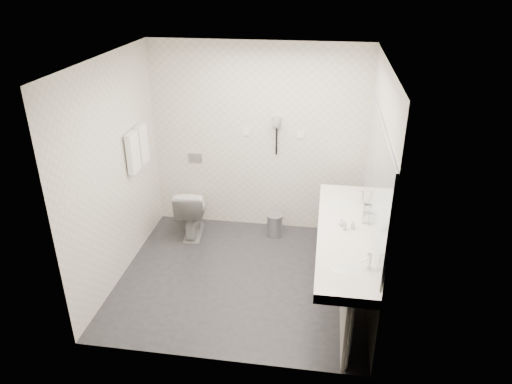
# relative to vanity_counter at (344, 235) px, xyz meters

# --- Properties ---
(floor) EXTENTS (2.80, 2.80, 0.00)m
(floor) POSITION_rel_vanity_counter_xyz_m (-1.12, 0.20, -0.80)
(floor) COLOR #28272B
(floor) RESTS_ON ground
(ceiling) EXTENTS (2.80, 2.80, 0.00)m
(ceiling) POSITION_rel_vanity_counter_xyz_m (-1.12, 0.20, 1.70)
(ceiling) COLOR white
(ceiling) RESTS_ON wall_back
(wall_back) EXTENTS (2.80, 0.00, 2.80)m
(wall_back) POSITION_rel_vanity_counter_xyz_m (-1.12, 1.50, 0.45)
(wall_back) COLOR silver
(wall_back) RESTS_ON floor
(wall_front) EXTENTS (2.80, 0.00, 2.80)m
(wall_front) POSITION_rel_vanity_counter_xyz_m (-1.12, -1.10, 0.45)
(wall_front) COLOR silver
(wall_front) RESTS_ON floor
(wall_left) EXTENTS (0.00, 2.60, 2.60)m
(wall_left) POSITION_rel_vanity_counter_xyz_m (-2.52, 0.20, 0.45)
(wall_left) COLOR silver
(wall_left) RESTS_ON floor
(wall_right) EXTENTS (0.00, 2.60, 2.60)m
(wall_right) POSITION_rel_vanity_counter_xyz_m (0.27, 0.20, 0.45)
(wall_right) COLOR silver
(wall_right) RESTS_ON floor
(vanity_counter) EXTENTS (0.55, 2.20, 0.10)m
(vanity_counter) POSITION_rel_vanity_counter_xyz_m (0.00, 0.00, 0.00)
(vanity_counter) COLOR white
(vanity_counter) RESTS_ON floor
(vanity_panel) EXTENTS (0.03, 2.15, 0.75)m
(vanity_panel) POSITION_rel_vanity_counter_xyz_m (0.02, 0.00, -0.42)
(vanity_panel) COLOR gray
(vanity_panel) RESTS_ON floor
(vanity_post_near) EXTENTS (0.06, 0.06, 0.75)m
(vanity_post_near) POSITION_rel_vanity_counter_xyz_m (0.05, -1.04, -0.42)
(vanity_post_near) COLOR silver
(vanity_post_near) RESTS_ON floor
(vanity_post_far) EXTENTS (0.06, 0.06, 0.75)m
(vanity_post_far) POSITION_rel_vanity_counter_xyz_m (0.05, 1.04, -0.42)
(vanity_post_far) COLOR silver
(vanity_post_far) RESTS_ON floor
(mirror) EXTENTS (0.02, 2.20, 1.05)m
(mirror) POSITION_rel_vanity_counter_xyz_m (0.26, 0.00, 0.65)
(mirror) COLOR #B2BCC6
(mirror) RESTS_ON wall_right
(basin_near) EXTENTS (0.40, 0.31, 0.05)m
(basin_near) POSITION_rel_vanity_counter_xyz_m (0.00, -0.65, 0.04)
(basin_near) COLOR white
(basin_near) RESTS_ON vanity_counter
(basin_far) EXTENTS (0.40, 0.31, 0.05)m
(basin_far) POSITION_rel_vanity_counter_xyz_m (0.00, 0.65, 0.04)
(basin_far) COLOR white
(basin_far) RESTS_ON vanity_counter
(faucet_near) EXTENTS (0.04, 0.04, 0.15)m
(faucet_near) POSITION_rel_vanity_counter_xyz_m (0.19, -0.65, 0.12)
(faucet_near) COLOR silver
(faucet_near) RESTS_ON vanity_counter
(faucet_far) EXTENTS (0.04, 0.04, 0.15)m
(faucet_far) POSITION_rel_vanity_counter_xyz_m (0.19, 0.65, 0.12)
(faucet_far) COLOR silver
(faucet_far) RESTS_ON vanity_counter
(soap_bottle_a) EXTENTS (0.04, 0.04, 0.10)m
(soap_bottle_a) POSITION_rel_vanity_counter_xyz_m (0.08, 0.05, 0.10)
(soap_bottle_a) COLOR silver
(soap_bottle_a) RESTS_ON vanity_counter
(soap_bottle_b) EXTENTS (0.09, 0.09, 0.08)m
(soap_bottle_b) POSITION_rel_vanity_counter_xyz_m (-0.03, 0.09, 0.09)
(soap_bottle_b) COLOR silver
(soap_bottle_b) RESTS_ON vanity_counter
(soap_bottle_c) EXTENTS (0.06, 0.06, 0.11)m
(soap_bottle_c) POSITION_rel_vanity_counter_xyz_m (-0.00, 0.01, 0.11)
(soap_bottle_c) COLOR silver
(soap_bottle_c) RESTS_ON vanity_counter
(glass_left) EXTENTS (0.08, 0.08, 0.12)m
(glass_left) POSITION_rel_vanity_counter_xyz_m (0.21, 0.19, 0.11)
(glass_left) COLOR silver
(glass_left) RESTS_ON vanity_counter
(glass_right) EXTENTS (0.06, 0.06, 0.10)m
(glass_right) POSITION_rel_vanity_counter_xyz_m (0.23, 0.42, 0.10)
(glass_right) COLOR silver
(glass_right) RESTS_ON vanity_counter
(toilet) EXTENTS (0.46, 0.72, 0.69)m
(toilet) POSITION_rel_vanity_counter_xyz_m (-1.95, 1.10, -0.46)
(toilet) COLOR white
(toilet) RESTS_ON floor
(flush_plate) EXTENTS (0.18, 0.02, 0.12)m
(flush_plate) POSITION_rel_vanity_counter_xyz_m (-1.98, 1.49, 0.15)
(flush_plate) COLOR #B2B5BA
(flush_plate) RESTS_ON wall_back
(pedal_bin) EXTENTS (0.26, 0.26, 0.29)m
(pedal_bin) POSITION_rel_vanity_counter_xyz_m (-0.85, 1.22, -0.66)
(pedal_bin) COLOR #B2B5BA
(pedal_bin) RESTS_ON floor
(bin_lid) EXTENTS (0.21, 0.21, 0.02)m
(bin_lid) POSITION_rel_vanity_counter_xyz_m (-0.85, 1.22, -0.50)
(bin_lid) COLOR #B2B5BA
(bin_lid) RESTS_ON pedal_bin
(towel_rail) EXTENTS (0.02, 0.62, 0.02)m
(towel_rail) POSITION_rel_vanity_counter_xyz_m (-2.47, 0.75, 0.75)
(towel_rail) COLOR silver
(towel_rail) RESTS_ON wall_left
(towel_near) EXTENTS (0.07, 0.24, 0.48)m
(towel_near) POSITION_rel_vanity_counter_xyz_m (-2.46, 0.61, 0.53)
(towel_near) COLOR white
(towel_near) RESTS_ON towel_rail
(towel_far) EXTENTS (0.07, 0.24, 0.48)m
(towel_far) POSITION_rel_vanity_counter_xyz_m (-2.46, 0.89, 0.53)
(towel_far) COLOR white
(towel_far) RESTS_ON towel_rail
(dryer_cradle) EXTENTS (0.10, 0.04, 0.14)m
(dryer_cradle) POSITION_rel_vanity_counter_xyz_m (-0.88, 1.47, 0.70)
(dryer_cradle) COLOR gray
(dryer_cradle) RESTS_ON wall_back
(dryer_barrel) EXTENTS (0.08, 0.14, 0.08)m
(dryer_barrel) POSITION_rel_vanity_counter_xyz_m (-0.88, 1.40, 0.73)
(dryer_barrel) COLOR gray
(dryer_barrel) RESTS_ON dryer_cradle
(dryer_cord) EXTENTS (0.02, 0.02, 0.35)m
(dryer_cord) POSITION_rel_vanity_counter_xyz_m (-0.88, 1.46, 0.45)
(dryer_cord) COLOR black
(dryer_cord) RESTS_ON dryer_cradle
(switch_plate_a) EXTENTS (0.09, 0.02, 0.09)m
(switch_plate_a) POSITION_rel_vanity_counter_xyz_m (-1.27, 1.49, 0.55)
(switch_plate_a) COLOR white
(switch_plate_a) RESTS_ON wall_back
(switch_plate_b) EXTENTS (0.09, 0.02, 0.09)m
(switch_plate_b) POSITION_rel_vanity_counter_xyz_m (-0.57, 1.49, 0.55)
(switch_plate_b) COLOR white
(switch_plate_b) RESTS_ON wall_back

